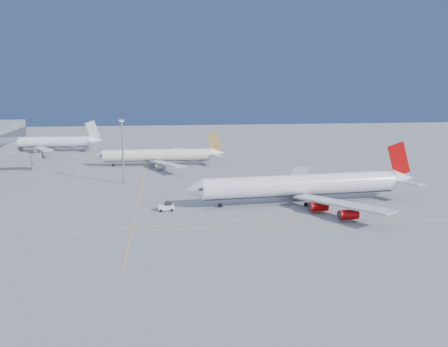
% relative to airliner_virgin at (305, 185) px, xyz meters
% --- Properties ---
extents(ground, '(500.00, 500.00, 0.00)m').
position_rel_airliner_virgin_xyz_m(ground, '(-10.88, -9.09, -5.46)').
color(ground, slate).
rests_on(ground, ground).
extents(jet_bridge, '(23.60, 3.60, 6.90)m').
position_rel_airliner_virgin_xyz_m(jet_bridge, '(-103.99, 62.91, -0.29)').
color(jet_bridge, gray).
rests_on(jet_bridge, ground).
extents(taxiway_lines, '(118.86, 140.00, 0.02)m').
position_rel_airliner_virgin_xyz_m(taxiway_lines, '(-25.60, -2.75, -5.45)').
color(taxiway_lines, '#EFB50D').
rests_on(taxiway_lines, ground).
extents(airliner_virgin, '(73.41, 65.65, 18.10)m').
position_rel_airliner_virgin_xyz_m(airliner_virgin, '(0.00, 0.00, 0.00)').
color(airliner_virgin, white).
rests_on(airliner_virgin, ground).
extents(airliner_etihad, '(55.92, 51.82, 14.63)m').
position_rel_airliner_virgin_xyz_m(airliner_etihad, '(-44.99, 68.81, -1.00)').
color(airliner_etihad, silver).
rests_on(airliner_etihad, ground).
extents(airliner_third, '(58.37, 53.89, 15.68)m').
position_rel_airliner_virgin_xyz_m(airliner_third, '(-103.87, 115.37, -0.71)').
color(airliner_third, white).
rests_on(airliner_third, ground).
extents(pushback_tug, '(4.64, 3.03, 2.52)m').
position_rel_airliner_virgin_xyz_m(pushback_tug, '(-42.19, -4.66, -4.29)').
color(pushback_tug, white).
rests_on(pushback_tug, ground).
extents(light_mast, '(2.00, 2.00, 23.13)m').
position_rel_airliner_virgin_xyz_m(light_mast, '(-57.48, 33.43, 8.20)').
color(light_mast, gray).
rests_on(light_mast, ground).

